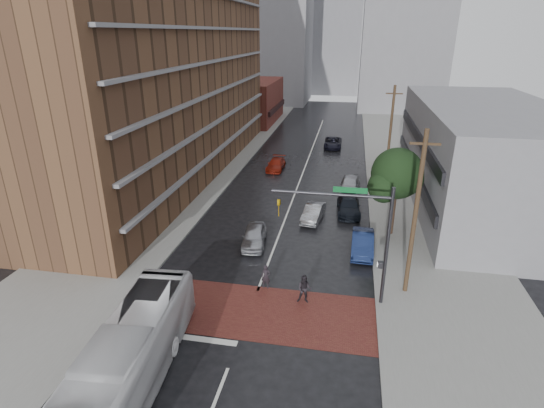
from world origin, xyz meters
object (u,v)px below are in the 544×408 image
(transit_bus, at_px, (129,359))
(car_travel_a, at_px, (254,236))
(pedestrian_a, at_px, (266,277))
(car_parked_far, at_px, (350,184))
(suv_travel, at_px, (333,143))
(car_travel_c, at_px, (276,164))
(car_parked_near, at_px, (363,243))
(car_travel_b, at_px, (313,213))
(car_parked_mid, at_px, (349,206))
(pedestrian_b, at_px, (305,289))

(transit_bus, height_order, car_travel_a, transit_bus)
(pedestrian_a, bearing_deg, car_parked_far, 77.39)
(transit_bus, relative_size, pedestrian_a, 7.30)
(transit_bus, xyz_separation_m, suv_travel, (6.54, 44.11, -0.87))
(car_travel_c, bearing_deg, car_travel_a, -83.88)
(car_parked_near, distance_m, car_parked_far, 12.47)
(suv_travel, relative_size, car_parked_near, 1.14)
(pedestrian_a, bearing_deg, car_travel_a, 112.08)
(pedestrian_a, distance_m, suv_travel, 35.34)
(car_travel_a, distance_m, suv_travel, 30.14)
(car_travel_a, relative_size, car_travel_b, 1.04)
(pedestrian_a, xyz_separation_m, car_parked_near, (5.88, 5.69, -0.05))
(car_travel_c, relative_size, car_parked_mid, 0.91)
(pedestrian_a, height_order, pedestrian_b, pedestrian_b)
(transit_bus, bearing_deg, car_parked_far, 66.93)
(car_travel_a, distance_m, car_parked_near, 7.84)
(car_travel_c, bearing_deg, car_parked_far, -33.85)
(car_travel_a, height_order, suv_travel, car_travel_a)
(pedestrian_b, bearing_deg, car_travel_b, 92.20)
(transit_bus, distance_m, pedestrian_b, 10.29)
(transit_bus, bearing_deg, car_parked_near, 50.61)
(transit_bus, bearing_deg, car_travel_a, 76.36)
(transit_bus, relative_size, car_travel_b, 2.82)
(pedestrian_b, xyz_separation_m, car_parked_mid, (2.28, 13.84, -0.19))
(car_parked_far, bearing_deg, transit_bus, -104.57)
(pedestrian_b, bearing_deg, transit_bus, -131.84)
(pedestrian_b, bearing_deg, car_parked_far, 82.47)
(transit_bus, bearing_deg, car_travel_b, 67.98)
(transit_bus, height_order, car_parked_near, transit_bus)
(car_travel_b, height_order, car_parked_far, car_parked_far)
(car_travel_c, relative_size, suv_travel, 0.87)
(pedestrian_b, relative_size, suv_travel, 0.36)
(car_parked_far, bearing_deg, car_parked_near, -81.03)
(car_travel_c, height_order, car_parked_far, car_parked_far)
(pedestrian_a, distance_m, car_travel_b, 10.84)
(pedestrian_a, xyz_separation_m, suv_travel, (2.28, 35.27, -0.08))
(pedestrian_b, bearing_deg, car_travel_c, 103.00)
(car_travel_a, height_order, car_parked_mid, car_travel_a)
(car_parked_near, bearing_deg, suv_travel, 97.97)
(pedestrian_a, height_order, car_travel_a, pedestrian_a)
(car_travel_a, xyz_separation_m, car_travel_b, (3.86, 5.24, -0.05))
(transit_bus, relative_size, car_travel_c, 2.59)
(pedestrian_b, height_order, car_travel_c, pedestrian_b)
(transit_bus, height_order, suv_travel, transit_bus)
(pedestrian_a, bearing_deg, suv_travel, 88.55)
(pedestrian_b, relative_size, car_parked_near, 0.41)
(car_travel_b, bearing_deg, car_travel_c, 119.90)
(car_parked_near, relative_size, car_parked_mid, 0.91)
(car_travel_a, xyz_separation_m, car_parked_mid, (6.74, 7.30, -0.01))
(car_parked_mid, bearing_deg, pedestrian_a, -114.00)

